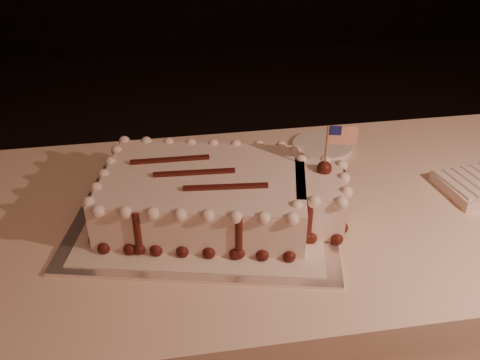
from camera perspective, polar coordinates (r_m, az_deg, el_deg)
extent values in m
cube|color=#FFE1C5|center=(1.51, 3.35, -14.65)|extent=(2.40, 0.80, 0.75)
cube|color=white|center=(1.23, -3.68, -3.82)|extent=(0.67, 0.57, 0.01)
cube|color=white|center=(1.23, -3.69, -3.63)|extent=(0.60, 0.51, 0.00)
cube|color=white|center=(1.20, -3.78, -1.55)|extent=(0.50, 0.39, 0.11)
cube|color=white|center=(1.19, 8.34, -1.99)|extent=(0.14, 0.19, 0.11)
sphere|color=#501914|center=(1.15, -14.32, -7.04)|extent=(0.03, 0.03, 0.03)
sphere|color=#501914|center=(1.13, -11.66, -7.24)|extent=(0.03, 0.03, 0.03)
sphere|color=#501914|center=(1.12, -8.94, -7.42)|extent=(0.03, 0.03, 0.03)
sphere|color=#501914|center=(1.11, -6.16, -7.59)|extent=(0.03, 0.03, 0.03)
sphere|color=#501914|center=(1.10, -3.34, -7.75)|extent=(0.03, 0.03, 0.03)
sphere|color=#501914|center=(1.10, -0.48, -7.88)|extent=(0.03, 0.03, 0.03)
sphere|color=#501914|center=(1.10, 2.39, -8.00)|extent=(0.03, 0.03, 0.03)
sphere|color=#501914|center=(1.10, 5.27, -8.10)|extent=(0.03, 0.03, 0.03)
sphere|color=#501914|center=(1.13, 5.79, -6.68)|extent=(0.03, 0.03, 0.03)
sphere|color=#501914|center=(1.15, 7.56, -6.14)|extent=(0.03, 0.03, 0.03)
sphere|color=#501914|center=(1.16, 10.28, -6.21)|extent=(0.03, 0.03, 0.03)
sphere|color=#501914|center=(1.19, 10.82, -5.03)|extent=(0.03, 0.03, 0.03)
sphere|color=#501914|center=(1.23, 10.59, -3.51)|extent=(0.03, 0.03, 0.03)
sphere|color=#501914|center=(1.28, 10.37, -2.08)|extent=(0.03, 0.03, 0.03)
sphere|color=#501914|center=(1.29, 8.72, -1.56)|extent=(0.03, 0.03, 0.03)
sphere|color=#501914|center=(1.29, 6.30, -1.48)|extent=(0.03, 0.03, 0.03)
sphere|color=#501914|center=(1.32, 5.61, -0.50)|extent=(0.03, 0.03, 0.03)
sphere|color=#501914|center=(1.34, 4.25, 0.09)|extent=(0.03, 0.03, 0.03)
sphere|color=#501914|center=(1.34, 1.91, 0.17)|extent=(0.03, 0.03, 0.03)
sphere|color=#501914|center=(1.34, -0.43, 0.25)|extent=(0.03, 0.03, 0.03)
sphere|color=#501914|center=(1.34, -2.76, 0.34)|extent=(0.03, 0.03, 0.03)
sphere|color=#501914|center=(1.35, -5.06, 0.42)|extent=(0.03, 0.03, 0.03)
sphere|color=#501914|center=(1.36, -7.34, 0.50)|extent=(0.03, 0.03, 0.03)
sphere|color=#501914|center=(1.37, -9.59, 0.58)|extent=(0.03, 0.03, 0.03)
sphere|color=#501914|center=(1.39, -11.79, 0.66)|extent=(0.03, 0.03, 0.03)
sphere|color=#501914|center=(1.35, -12.54, -0.41)|extent=(0.03, 0.03, 0.03)
sphere|color=#501914|center=(1.30, -13.15, -1.69)|extent=(0.03, 0.03, 0.03)
sphere|color=#501914|center=(1.26, -13.79, -3.07)|extent=(0.03, 0.03, 0.03)
sphere|color=#501914|center=(1.22, -14.48, -4.54)|extent=(0.03, 0.03, 0.03)
sphere|color=#501914|center=(1.18, -15.22, -6.12)|extent=(0.03, 0.03, 0.03)
sphere|color=white|center=(1.10, -14.96, -3.26)|extent=(0.03, 0.03, 0.03)
sphere|color=white|center=(1.08, -12.19, -3.41)|extent=(0.03, 0.03, 0.03)
sphere|color=white|center=(1.07, -9.36, -3.56)|extent=(0.03, 0.03, 0.03)
sphere|color=white|center=(1.06, -6.45, -3.70)|extent=(0.03, 0.03, 0.03)
sphere|color=white|center=(1.05, -3.50, -3.84)|extent=(0.03, 0.03, 0.03)
sphere|color=white|center=(1.04, -0.51, -3.97)|extent=(0.03, 0.03, 0.03)
sphere|color=white|center=(1.04, 2.51, -4.08)|extent=(0.03, 0.03, 0.03)
sphere|color=white|center=(1.04, 5.52, -4.19)|extent=(0.03, 0.03, 0.03)
sphere|color=white|center=(1.08, 6.05, -2.82)|extent=(0.03, 0.03, 0.03)
sphere|color=white|center=(1.10, 7.90, -2.32)|extent=(0.03, 0.03, 0.03)
sphere|color=white|center=(1.10, 10.74, -2.41)|extent=(0.03, 0.03, 0.03)
sphere|color=white|center=(1.14, 11.29, -1.29)|extent=(0.03, 0.03, 0.03)
sphere|color=white|center=(1.18, 11.03, 0.16)|extent=(0.03, 0.03, 0.03)
sphere|color=white|center=(1.23, 10.79, 1.51)|extent=(0.03, 0.03, 0.03)
sphere|color=white|center=(1.24, 9.07, 2.01)|extent=(0.03, 0.03, 0.03)
sphere|color=white|center=(1.24, 6.55, 2.11)|extent=(0.03, 0.03, 0.03)
sphere|color=white|center=(1.27, 5.83, 3.04)|extent=(0.03, 0.03, 0.03)
sphere|color=white|center=(1.29, 4.41, 3.59)|extent=(0.03, 0.03, 0.03)
sphere|color=white|center=(1.29, 1.98, 3.67)|extent=(0.03, 0.03, 0.03)
sphere|color=white|center=(1.29, -0.45, 3.75)|extent=(0.03, 0.03, 0.03)
sphere|color=white|center=(1.30, -2.86, 3.83)|extent=(0.03, 0.03, 0.03)
sphere|color=white|center=(1.31, -5.25, 3.89)|extent=(0.03, 0.03, 0.03)
sphere|color=white|center=(1.31, -7.62, 3.95)|extent=(0.03, 0.03, 0.03)
sphere|color=white|center=(1.33, -9.94, 4.00)|extent=(0.03, 0.03, 0.03)
sphere|color=white|center=(1.34, -12.22, 4.05)|extent=(0.03, 0.03, 0.03)
sphere|color=white|center=(1.30, -13.02, 3.05)|extent=(0.03, 0.03, 0.03)
sphere|color=white|center=(1.26, -13.66, 1.83)|extent=(0.03, 0.03, 0.03)
sphere|color=white|center=(1.21, -14.35, 0.53)|extent=(0.03, 0.03, 0.03)
sphere|color=white|center=(1.17, -15.09, -0.87)|extent=(0.03, 0.03, 0.03)
sphere|color=white|center=(1.12, -15.88, -2.38)|extent=(0.03, 0.03, 0.03)
cylinder|color=#501914|center=(1.10, -10.88, -5.52)|extent=(0.01, 0.01, 0.10)
sphere|color=#501914|center=(1.13, -10.66, -7.22)|extent=(0.03, 0.03, 0.03)
cylinder|color=#501914|center=(1.07, -0.13, -6.08)|extent=(0.01, 0.01, 0.10)
sphere|color=#501914|center=(1.10, -0.12, -7.81)|extent=(0.03, 0.03, 0.03)
cylinder|color=#501914|center=(1.12, 7.37, -4.35)|extent=(0.01, 0.01, 0.10)
sphere|color=#501914|center=(1.15, 7.23, -6.04)|extent=(0.03, 0.03, 0.03)
cylinder|color=#501914|center=(1.24, 10.65, -0.91)|extent=(0.01, 0.01, 0.10)
sphere|color=#501914|center=(1.26, 10.46, -2.52)|extent=(0.03, 0.03, 0.03)
cylinder|color=#501914|center=(1.31, 5.70, 1.62)|extent=(0.01, 0.01, 0.10)
sphere|color=#501914|center=(1.33, 5.61, 0.06)|extent=(0.03, 0.03, 0.03)
cylinder|color=#501914|center=(1.32, -3.10, 1.98)|extent=(0.01, 0.01, 0.10)
sphere|color=#501914|center=(1.34, -3.05, 0.43)|extent=(0.03, 0.03, 0.03)
cylinder|color=#501914|center=(1.36, -11.72, 2.24)|extent=(0.01, 0.01, 0.10)
sphere|color=#501914|center=(1.38, -11.53, 0.73)|extent=(0.03, 0.03, 0.03)
cylinder|color=#501914|center=(1.21, -14.49, -2.27)|extent=(0.01, 0.01, 0.10)
sphere|color=#501914|center=(1.23, -14.23, -3.89)|extent=(0.03, 0.03, 0.03)
cube|color=#501914|center=(1.23, -7.47, 2.19)|extent=(0.18, 0.02, 0.01)
cube|color=#501914|center=(1.17, -4.90, 0.81)|extent=(0.18, 0.02, 0.01)
cube|color=#501914|center=(1.12, -1.54, -0.71)|extent=(0.18, 0.03, 0.01)
sphere|color=#501914|center=(1.19, 8.98, 1.24)|extent=(0.03, 0.03, 0.03)
cylinder|color=#A46E46|center=(1.17, 9.14, 2.92)|extent=(0.00, 0.00, 0.13)
cube|color=#EF4E21|center=(1.15, 10.94, 4.68)|extent=(0.06, 0.02, 0.04)
cube|color=navy|center=(1.15, 10.14, 5.22)|extent=(0.03, 0.01, 0.02)
cube|color=white|center=(1.39, 21.68, -0.47)|extent=(0.03, 0.13, 0.01)
cube|color=white|center=(1.40, 22.58, -0.30)|extent=(0.03, 0.13, 0.01)
cube|color=white|center=(1.42, 23.45, -0.13)|extent=(0.03, 0.13, 0.01)
cylinder|color=white|center=(1.53, 8.78, 3.64)|extent=(0.17, 0.17, 0.01)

